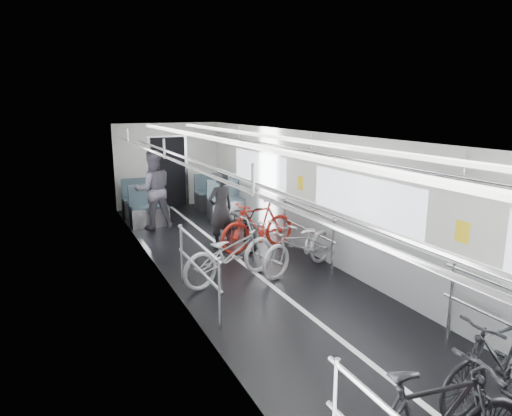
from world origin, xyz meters
The scene contains 8 objects.
car_shell centered at (0.00, 1.78, 1.13)m, with size 3.02×14.01×2.41m.
bike_left_far centered at (-0.52, 0.86, 0.49)m, with size 0.65×1.87×0.98m, color #A9A9AD.
bike_right_near centered at (0.66, -3.28, 0.50)m, with size 0.47×1.66×1.00m, color black.
bike_right_mid centered at (0.77, 0.77, 0.48)m, with size 0.64×1.85×0.97m, color #98989C.
bike_right_far centered at (0.59, 2.16, 0.52)m, with size 0.49×1.74×1.04m, color #AE2015.
bike_aisle centered at (0.36, 2.56, 0.45)m, with size 0.60×1.72×0.90m, color black.
person_standing centered at (-0.01, 2.66, 0.80)m, with size 0.59×0.38×1.61m, color black.
person_seated centered at (-0.93, 4.75, 0.94)m, with size 0.91×0.71×1.88m, color #312E36.
Camera 1 is at (-3.17, -5.89, 2.90)m, focal length 32.00 mm.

